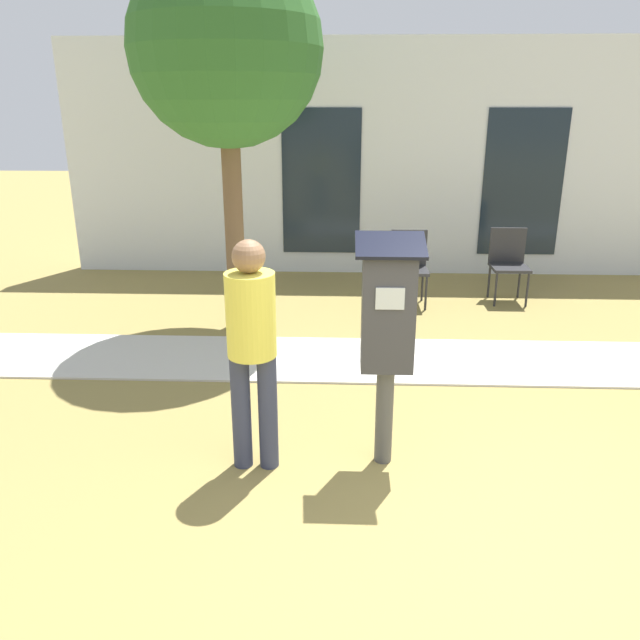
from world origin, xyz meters
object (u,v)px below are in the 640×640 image
(parking_meter, at_px, (388,323))
(outdoor_chair_middle, at_px, (508,259))
(person_standing, at_px, (252,339))
(outdoor_chair_left, at_px, (409,262))

(parking_meter, height_order, outdoor_chair_middle, parking_meter)
(parking_meter, distance_m, person_standing, 0.88)
(person_standing, distance_m, outdoor_chair_middle, 4.74)
(parking_meter, distance_m, outdoor_chair_left, 3.71)
(person_standing, relative_size, outdoor_chair_left, 1.76)
(parking_meter, height_order, outdoor_chair_left, parking_meter)
(person_standing, bearing_deg, outdoor_chair_left, 78.02)
(person_standing, bearing_deg, parking_meter, 14.58)
(person_standing, bearing_deg, outdoor_chair_middle, 64.47)
(person_standing, xyz_separation_m, outdoor_chair_left, (1.38, 3.74, -0.40))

